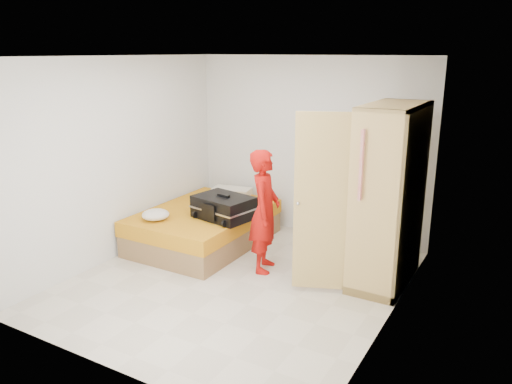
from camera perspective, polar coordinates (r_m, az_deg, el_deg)
The scene contains 7 objects.
room at distance 5.62m, azimuth -2.25°, elevation 1.88°, with size 4.00×4.02×2.60m.
bed at distance 7.13m, azimuth -5.92°, elevation -3.96°, with size 1.42×2.02×0.50m.
wardrobe at distance 5.90m, azimuth 14.35°, elevation -0.99°, with size 1.13×1.40×2.10m.
person at distance 6.11m, azimuth 1.00°, elevation -2.20°, with size 0.56×0.37×1.53m, color red.
suitcase at distance 6.65m, azimuth -3.73°, elevation -1.76°, with size 0.85×0.69×0.33m.
round_cushion at distance 6.73m, azimuth -11.41°, elevation -2.55°, with size 0.36×0.36×0.14m, color white.
pillow at distance 7.75m, azimuth -2.78°, elevation 0.07°, with size 0.59×0.30×0.11m, color white.
Camera 1 is at (2.90, -4.62, 2.66)m, focal length 35.00 mm.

